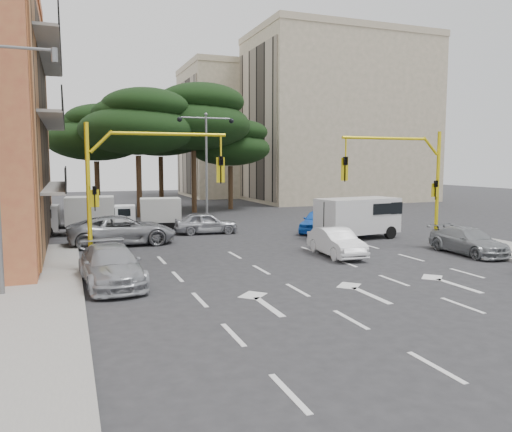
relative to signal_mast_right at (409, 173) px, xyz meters
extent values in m
plane|color=#28282B|center=(-6.80, -1.99, -3.88)|extent=(120.00, 120.00, 0.00)
cube|color=gray|center=(-6.80, 14.01, -3.81)|extent=(1.40, 6.00, 0.15)
cube|color=black|center=(-17.24, 6.01, 2.12)|extent=(0.12, 14.72, 11.20)
cube|color=tan|center=(13.20, 30.01, 5.12)|extent=(20.00, 12.00, 18.00)
cube|color=black|center=(3.14, 30.01, 4.62)|extent=(0.12, 11.04, 16.20)
cube|color=tan|center=(13.20, 30.01, 14.47)|extent=(20.15, 12.15, 0.70)
cube|color=tan|center=(6.20, 42.01, 4.12)|extent=(16.00, 12.00, 16.00)
cube|color=black|center=(-1.86, 42.01, 3.62)|extent=(0.12, 11.04, 14.20)
cube|color=tan|center=(6.20, 42.01, 12.47)|extent=(16.15, 12.15, 0.70)
cylinder|color=#382616|center=(-10.80, 20.01, -1.41)|extent=(0.44, 0.44, 4.95)
ellipsoid|color=black|center=(-10.80, 20.01, 3.05)|extent=(9.15, 9.15, 3.87)
ellipsoid|color=black|center=(-10.20, 19.61, 4.92)|extent=(6.86, 6.86, 2.86)
ellipsoid|color=black|center=(-11.30, 20.31, 4.37)|extent=(6.07, 6.07, 2.64)
cylinder|color=#382616|center=(-5.80, 22.01, -1.18)|extent=(0.44, 0.44, 5.40)
ellipsoid|color=black|center=(-5.80, 22.01, 3.68)|extent=(9.98, 9.98, 4.22)
ellipsoid|color=black|center=(-5.20, 21.61, 5.72)|extent=(7.49, 7.49, 3.12)
ellipsoid|color=black|center=(-6.30, 22.31, 5.12)|extent=(6.62, 6.62, 2.88)
cylinder|color=#382616|center=(-13.80, 24.01, -1.63)|extent=(0.44, 0.44, 4.50)
ellipsoid|color=black|center=(-13.80, 24.01, 2.42)|extent=(8.32, 8.32, 3.52)
ellipsoid|color=black|center=(-13.20, 23.61, 4.12)|extent=(6.24, 6.24, 2.60)
ellipsoid|color=black|center=(-14.30, 24.31, 3.62)|extent=(5.52, 5.52, 2.40)
cylinder|color=#382616|center=(-1.80, 24.01, -1.86)|extent=(0.44, 0.44, 4.05)
ellipsoid|color=black|center=(-1.80, 24.01, 1.79)|extent=(7.49, 7.49, 3.17)
ellipsoid|color=black|center=(-1.20, 23.61, 3.32)|extent=(5.62, 5.62, 2.34)
ellipsoid|color=black|center=(-2.30, 24.31, 2.87)|extent=(4.97, 4.97, 2.16)
cylinder|color=#382616|center=(-7.80, 27.01, -1.41)|extent=(0.44, 0.44, 4.95)
ellipsoid|color=black|center=(-7.80, 27.01, 3.05)|extent=(9.15, 9.15, 3.87)
ellipsoid|color=black|center=(-7.20, 26.61, 4.92)|extent=(6.86, 6.86, 2.86)
ellipsoid|color=black|center=(-8.30, 27.31, 4.37)|extent=(6.07, 6.07, 2.64)
cylinder|color=yellow|center=(1.80, 0.01, -0.88)|extent=(0.18, 0.18, 6.00)
cylinder|color=yellow|center=(1.25, 0.01, 1.37)|extent=(0.95, 0.14, 0.95)
cylinder|color=yellow|center=(-1.50, 0.01, 1.72)|extent=(4.80, 0.14, 0.14)
cylinder|color=yellow|center=(-3.70, 0.01, 1.27)|extent=(0.08, 0.08, 0.90)
imported|color=black|center=(-3.70, 0.01, 0.22)|extent=(0.20, 0.24, 1.20)
cube|color=yellow|center=(-3.70, 0.09, 0.22)|extent=(0.36, 0.06, 1.10)
imported|color=black|center=(1.58, -0.14, -0.88)|extent=(0.16, 0.20, 1.00)
cube|color=yellow|center=(1.58, -0.04, -0.88)|extent=(0.35, 0.08, 0.70)
cylinder|color=yellow|center=(-15.40, 0.01, -0.88)|extent=(0.18, 0.18, 6.00)
cylinder|color=yellow|center=(-14.85, 0.01, 1.37)|extent=(0.95, 0.14, 0.95)
cylinder|color=yellow|center=(-12.10, 0.01, 1.72)|extent=(4.80, 0.14, 0.14)
cylinder|color=yellow|center=(-9.90, 0.01, 1.27)|extent=(0.08, 0.08, 0.90)
imported|color=black|center=(-9.90, 0.01, 0.22)|extent=(0.20, 0.24, 1.20)
cube|color=yellow|center=(-9.90, 0.09, 0.22)|extent=(0.36, 0.06, 1.10)
imported|color=black|center=(-15.18, -0.14, -0.88)|extent=(0.16, 0.20, 1.00)
cube|color=yellow|center=(-15.18, -0.04, -0.88)|extent=(0.35, 0.08, 0.70)
cylinder|color=slate|center=(-17.40, -2.99, 4.17)|extent=(1.80, 0.10, 0.10)
cylinder|color=slate|center=(-16.40, -2.99, 4.02)|extent=(0.20, 0.20, 0.45)
cylinder|color=slate|center=(-6.80, 14.01, 0.02)|extent=(0.16, 0.16, 7.50)
cylinder|color=slate|center=(-7.70, 14.01, 3.67)|extent=(1.80, 0.10, 0.10)
sphere|color=black|center=(-8.70, 14.01, 3.52)|extent=(0.36, 0.36, 0.36)
cylinder|color=slate|center=(-5.90, 14.01, 3.67)|extent=(1.80, 0.10, 0.10)
sphere|color=black|center=(-4.90, 14.01, 3.52)|extent=(0.36, 0.36, 0.36)
sphere|color=slate|center=(-6.80, 14.01, 3.92)|extent=(0.24, 0.24, 0.24)
imported|color=white|center=(-4.35, -0.37, -3.23)|extent=(1.67, 4.08, 1.32)
imported|color=blue|center=(-1.40, 7.01, -3.16)|extent=(4.13, 4.32, 1.45)
imported|color=#A1A3A8|center=(-14.80, -2.37, -3.18)|extent=(2.32, 5.01, 1.42)
imported|color=#95969C|center=(-13.52, 6.55, -3.09)|extent=(5.77, 2.78, 1.58)
imported|color=#A9ABB2|center=(-8.20, 9.03, -3.22)|extent=(4.06, 1.95, 1.34)
imported|color=gray|center=(1.90, -2.18, -3.25)|extent=(1.89, 4.42, 1.27)
camera|label=1|loc=(-16.15, -20.87, 0.57)|focal=35.00mm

